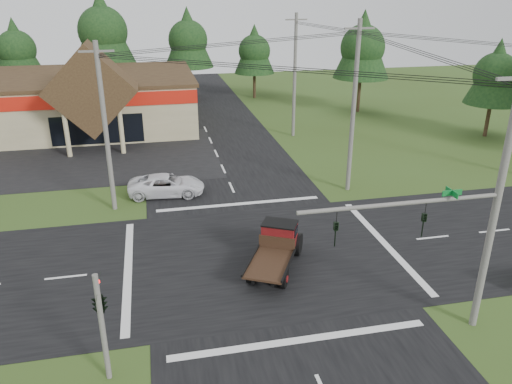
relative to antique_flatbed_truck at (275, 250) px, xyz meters
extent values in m
plane|color=#354A1A|center=(-0.32, 1.37, -1.08)|extent=(120.00, 120.00, 0.00)
cube|color=black|center=(-0.32, 1.37, -1.07)|extent=(12.00, 120.00, 0.02)
cube|color=black|center=(-0.32, 1.37, -1.07)|extent=(120.00, 12.00, 0.02)
cube|color=black|center=(-14.32, 20.37, -1.07)|extent=(28.00, 14.00, 0.02)
cube|color=tan|center=(-16.32, 31.37, 1.42)|extent=(30.00, 15.00, 5.00)
cube|color=#352316|center=(-16.32, 31.37, 3.97)|extent=(30.40, 15.40, 0.30)
cube|color=#9E160C|center=(-16.32, 23.82, 3.02)|extent=(30.00, 0.12, 1.20)
cube|color=#352316|center=(-10.32, 22.87, 4.22)|extent=(7.78, 4.00, 7.78)
cylinder|color=tan|center=(-12.52, 21.17, 0.92)|extent=(0.40, 0.40, 4.00)
cylinder|color=tan|center=(-8.12, 21.17, 0.92)|extent=(0.40, 0.40, 4.00)
cube|color=black|center=(-10.32, 23.85, 0.42)|extent=(8.00, 0.08, 2.60)
cylinder|color=#595651|center=(7.18, -6.13, 2.42)|extent=(0.24, 0.24, 7.00)
cylinder|color=#595651|center=(3.18, -6.13, 4.92)|extent=(8.00, 0.16, 0.16)
imported|color=black|center=(4.18, -6.13, 3.92)|extent=(0.16, 0.20, 1.00)
imported|color=black|center=(0.68, -6.13, 3.92)|extent=(0.16, 0.20, 1.00)
cube|color=#0C6626|center=(5.18, -6.13, 5.17)|extent=(0.80, 0.04, 0.22)
cylinder|color=#595651|center=(-7.82, -6.13, 1.12)|extent=(0.20, 0.20, 4.40)
imported|color=black|center=(-7.82, -5.93, 2.62)|extent=(0.53, 2.48, 1.00)
sphere|color=#FF0C0C|center=(-7.82, -5.78, 2.82)|extent=(0.18, 0.18, 0.18)
cylinder|color=#595651|center=(7.18, -6.13, 4.42)|extent=(0.30, 0.30, 11.00)
cylinder|color=#595651|center=(-8.32, 9.37, 4.17)|extent=(0.30, 0.30, 10.50)
cube|color=#595651|center=(-8.32, 9.37, 8.82)|extent=(2.00, 0.12, 0.12)
cylinder|color=#595651|center=(7.68, 9.37, 4.67)|extent=(0.30, 0.30, 11.50)
cube|color=#595651|center=(7.68, 9.37, 9.82)|extent=(2.00, 0.12, 0.12)
cylinder|color=#595651|center=(7.68, 23.37, 4.52)|extent=(0.30, 0.30, 11.20)
cube|color=#595651|center=(7.68, 23.37, 9.52)|extent=(2.00, 0.12, 0.12)
cylinder|color=#332316|center=(-20.32, 43.37, 0.67)|extent=(0.36, 0.36, 3.50)
cone|color=black|center=(-20.32, 43.37, 5.72)|extent=(5.60, 5.60, 6.60)
sphere|color=black|center=(-20.32, 43.37, 5.42)|extent=(4.40, 4.40, 4.40)
cylinder|color=#332316|center=(-10.32, 42.37, 1.19)|extent=(0.36, 0.36, 4.55)
cone|color=black|center=(-10.32, 42.37, 7.76)|extent=(7.28, 7.28, 8.58)
sphere|color=black|center=(-10.32, 42.37, 7.37)|extent=(5.72, 5.72, 5.72)
cylinder|color=#332316|center=(-0.32, 43.37, 0.84)|extent=(0.36, 0.36, 3.85)
cone|color=black|center=(-0.32, 43.37, 6.40)|extent=(6.16, 6.16, 7.26)
sphere|color=black|center=(-0.32, 43.37, 6.07)|extent=(4.84, 4.84, 4.84)
cylinder|color=#332316|center=(7.68, 41.37, 0.49)|extent=(0.36, 0.36, 3.15)
cone|color=black|center=(7.68, 41.37, 5.04)|extent=(5.04, 5.04, 5.94)
sphere|color=black|center=(7.68, 41.37, 4.77)|extent=(3.96, 3.96, 3.96)
cylinder|color=#332316|center=(17.68, 31.37, 0.84)|extent=(0.36, 0.36, 3.85)
cone|color=black|center=(17.68, 31.37, 6.40)|extent=(6.16, 6.16, 7.26)
sphere|color=black|center=(17.68, 31.37, 6.07)|extent=(4.84, 4.84, 4.84)
cylinder|color=#332316|center=(25.68, 19.37, 0.49)|extent=(0.36, 0.36, 3.15)
cone|color=black|center=(25.68, 19.37, 5.04)|extent=(5.04, 5.04, 5.94)
sphere|color=black|center=(25.68, 19.37, 4.77)|extent=(3.96, 3.96, 3.96)
imported|color=white|center=(-4.90, 11.03, -0.37)|extent=(5.35, 2.83, 1.43)
camera|label=1|loc=(-5.53, -21.32, 12.29)|focal=35.00mm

